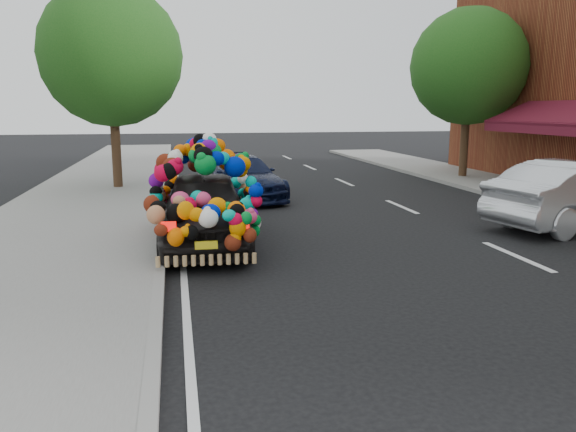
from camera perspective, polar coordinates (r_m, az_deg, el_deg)
name	(u,v)px	position (r m, az deg, el deg)	size (l,w,h in m)	color
ground	(312,268)	(8.93, 2.45, -5.31)	(100.00, 100.00, 0.00)	black
sidewalk	(21,281)	(8.95, -25.52, -5.96)	(4.00, 60.00, 0.12)	gray
kerb	(160,273)	(8.67, -12.88, -5.63)	(0.15, 60.00, 0.13)	gray
lane_markings	(516,256)	(10.37, 22.19, -3.79)	(6.00, 50.00, 0.01)	silver
tree_near_sidewalk	(111,55)	(17.97, -17.56, 15.30)	(4.20, 4.20, 6.13)	#332114
tree_far_b	(469,67)	(20.95, 17.88, 14.22)	(4.00, 4.00, 5.90)	#332114
plush_art_car	(204,191)	(10.34, -8.55, 2.55)	(2.12, 4.22, 1.99)	black
navy_sedan	(242,177)	(15.81, -4.70, 3.96)	(1.66, 4.09, 1.19)	black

